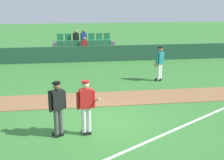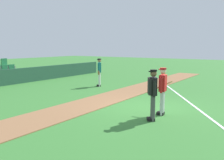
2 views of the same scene
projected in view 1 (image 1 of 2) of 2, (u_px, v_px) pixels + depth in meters
ground_plane at (103, 122)px, 10.84m from camera, size 80.00×80.00×0.00m
infield_dirt_path at (97, 99)px, 13.15m from camera, size 28.00×1.87×0.03m
foul_line_chalk at (191, 123)px, 10.76m from camera, size 10.10×6.64×0.01m
dugout_fence at (86, 54)px, 20.48m from camera, size 20.00×0.16×1.04m
stadium_bleachers at (84, 51)px, 21.88m from camera, size 4.45×2.10×1.90m
batter_red_jersey at (86, 105)px, 9.62m from camera, size 0.73×0.74×1.76m
umpire_home_plate at (57, 106)px, 9.49m from camera, size 0.53×0.46×1.76m
runner_teal_jersey at (160, 62)px, 15.80m from camera, size 0.61×0.46×1.76m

